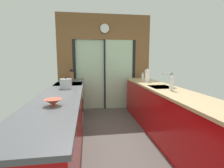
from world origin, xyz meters
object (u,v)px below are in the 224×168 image
Objects in this scene: oven_range at (69,104)px; soap_bottle_far at (143,77)px; soap_bottle_near at (171,83)px; paper_towel_roll at (147,76)px; stock_pot at (66,84)px; mixing_bowl at (53,102)px; knife_block at (72,76)px.

oven_range is 4.30× the size of soap_bottle_far.
paper_towel_roll is at bearing 90.00° from soap_bottle_near.
stock_pot is at bearing -88.32° from oven_range.
soap_bottle_far is 0.69× the size of paper_towel_roll.
mixing_bowl is at bearing -133.78° from paper_towel_roll.
soap_bottle_near is at bearing -15.03° from stock_pot.
oven_range is at bearing 148.37° from soap_bottle_near.
paper_towel_roll is (0.00, -0.33, 0.05)m from soap_bottle_far.
mixing_bowl is 1.91m from soap_bottle_near.
paper_towel_roll reaches higher than oven_range.
mixing_bowl is at bearing -129.20° from soap_bottle_far.
oven_range is 1.92m from soap_bottle_far.
paper_towel_roll is (1.78, 1.86, 0.10)m from mixing_bowl.
oven_range is 3.19× the size of soap_bottle_near.
knife_block reaches higher than mixing_bowl.
stock_pot is at bearing 164.97° from soap_bottle_near.
soap_bottle_far is at bearing -7.55° from knife_block.
soap_bottle_far reaches higher than oven_range.
soap_bottle_near reaches higher than soap_bottle_far.
stock_pot reaches higher than mixing_bowl.
knife_block is at bearing 90.00° from stock_pot.
knife_block reaches higher than stock_pot.
mixing_bowl is 0.68× the size of knife_block.
soap_bottle_near reaches higher than mixing_bowl.
soap_bottle_far is (1.80, 0.38, 0.55)m from oven_range.
knife_block is 1.87m from paper_towel_roll.
soap_bottle_far is at bearing 29.50° from stock_pot.
soap_bottle_near is 1.35× the size of soap_bottle_far.
stock_pot is 1.00× the size of soap_bottle_far.
stock_pot is 1.84m from soap_bottle_near.
soap_bottle_near is 0.92× the size of paper_towel_roll.
knife_block is 2.48m from soap_bottle_near.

